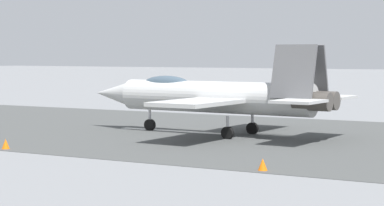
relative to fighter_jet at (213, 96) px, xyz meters
name	(u,v)px	position (x,y,z in m)	size (l,w,h in m)	color
ground_plane	(184,132)	(2.54, -0.67, -2.46)	(400.00, 400.00, 0.00)	slate
runway_strip	(184,132)	(2.52, -0.67, -2.45)	(240.00, 26.00, 0.02)	#434645
fighter_jet	(213,96)	(0.00, 0.00, 0.00)	(17.83, 13.53, 5.67)	#BABBBB
marker_cone_near	(263,165)	(-8.54, 11.68, -2.19)	(0.44, 0.44, 0.55)	orange
marker_cone_mid	(6,144)	(6.49, 11.68, -2.19)	(0.44, 0.44, 0.55)	orange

